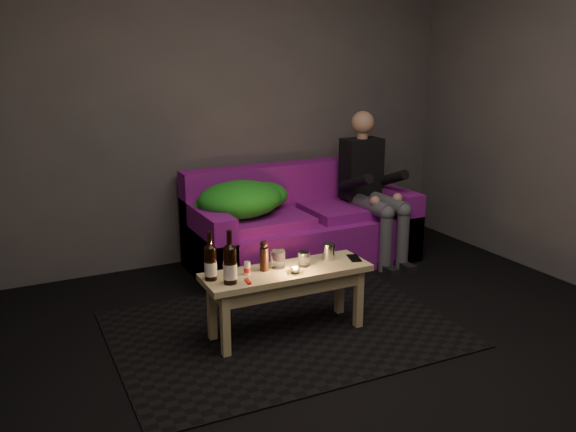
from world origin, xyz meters
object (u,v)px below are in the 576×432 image
(coffee_table, at_px, (287,281))
(steel_cup, at_px, (329,251))
(person, at_px, (371,184))
(sofa, at_px, (301,229))
(beer_bottle_a, at_px, (210,262))
(beer_bottle_b, at_px, (230,264))

(coffee_table, height_order, steel_cup, steel_cup)
(person, height_order, steel_cup, person)
(sofa, xyz_separation_m, beer_bottle_a, (-1.17, -1.09, 0.25))
(beer_bottle_b, bearing_deg, steel_cup, 8.05)
(beer_bottle_b, height_order, steel_cup, beer_bottle_b)
(person, relative_size, beer_bottle_b, 3.89)
(coffee_table, xyz_separation_m, beer_bottle_b, (-0.39, -0.06, 0.19))
(beer_bottle_a, height_order, beer_bottle_b, beer_bottle_b)
(coffee_table, bearing_deg, person, 37.83)
(coffee_table, bearing_deg, beer_bottle_a, 174.53)
(sofa, relative_size, beer_bottle_b, 5.82)
(coffee_table, relative_size, steel_cup, 9.93)
(steel_cup, bearing_deg, beer_bottle_b, -171.95)
(person, relative_size, beer_bottle_a, 4.21)
(sofa, xyz_separation_m, coffee_table, (-0.70, -1.14, 0.06))
(sofa, relative_size, beer_bottle_a, 6.31)
(beer_bottle_a, bearing_deg, coffee_table, -5.47)
(beer_bottle_b, bearing_deg, coffee_table, 8.51)
(sofa, distance_m, beer_bottle_b, 1.64)
(beer_bottle_a, bearing_deg, steel_cup, -0.23)
(sofa, xyz_separation_m, beer_bottle_b, (-1.09, -1.20, 0.26))
(coffee_table, xyz_separation_m, beer_bottle_a, (-0.47, 0.04, 0.18))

